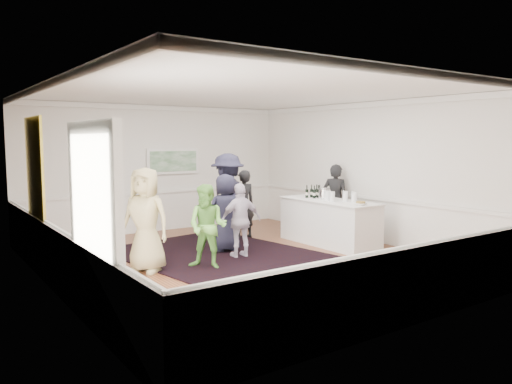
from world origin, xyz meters
TOP-DOWN VIEW (x-y plane):
  - floor at (0.00, 0.00)m, footprint 8.00×8.00m
  - ceiling at (0.00, 0.00)m, footprint 7.00×8.00m
  - wall_left at (-3.50, 0.00)m, footprint 0.02×8.00m
  - wall_right at (3.50, 0.00)m, footprint 0.02×8.00m
  - wall_back at (0.00, 4.00)m, footprint 7.00×0.02m
  - wall_front at (0.00, -4.00)m, footprint 7.00×0.02m
  - wainscoting at (0.00, 0.00)m, footprint 7.00×8.00m
  - mirror at (-3.45, 1.30)m, footprint 0.05×1.25m
  - doorway at (-3.45, -1.90)m, footprint 0.10×1.78m
  - landscape_painting at (0.40, 3.95)m, footprint 1.44×0.06m
  - area_rug at (-0.15, 0.70)m, footprint 3.93×4.80m
  - serving_table at (2.41, 0.24)m, footprint 0.93×2.46m
  - bartender at (3.20, 0.86)m, footprint 0.67×0.76m
  - guest_tan at (-1.86, 0.37)m, footprint 1.03×1.08m
  - guest_green at (-0.84, -0.04)m, footprint 0.93×0.94m
  - guest_lilac at (0.11, 0.32)m, footprint 0.91×0.47m
  - guest_dark_a at (0.58, 1.56)m, footprint 1.51×1.29m
  - guest_dark_b at (1.24, 1.94)m, footprint 0.62×0.44m
  - guest_navy at (0.15, 0.94)m, footprint 0.87×0.64m
  - wine_bottles at (2.46, 0.79)m, footprint 0.36×0.27m
  - juice_pitchers at (2.38, -0.04)m, footprint 0.40×0.74m
  - ice_bucket at (2.44, 0.45)m, footprint 0.26×0.26m
  - nut_bowl at (2.35, -0.76)m, footprint 0.25×0.25m

SIDE VIEW (x-z plane):
  - floor at x=0.00m, z-range 0.00..0.00m
  - area_rug at x=-0.15m, z-range 0.00..0.02m
  - wainscoting at x=0.00m, z-range 0.00..1.00m
  - serving_table at x=2.41m, z-range 0.00..1.00m
  - guest_lilac at x=0.11m, z-range 0.00..1.48m
  - guest_green at x=-0.84m, z-range 0.00..1.53m
  - guest_dark_b at x=1.24m, z-range 0.00..1.62m
  - guest_navy at x=0.15m, z-range 0.00..1.63m
  - bartender at x=3.20m, z-range 0.00..1.75m
  - guest_tan at x=-1.86m, z-range 0.00..1.86m
  - guest_dark_a at x=0.58m, z-range 0.00..2.03m
  - nut_bowl at x=2.35m, z-range 1.00..1.07m
  - ice_bucket at x=2.44m, z-range 0.99..1.23m
  - juice_pitchers at x=2.38m, z-range 1.00..1.24m
  - wine_bottles at x=2.46m, z-range 1.00..1.31m
  - doorway at x=-3.45m, z-range 0.14..2.70m
  - wall_left at x=-3.50m, z-range 0.00..3.20m
  - wall_right at x=3.50m, z-range 0.00..3.20m
  - wall_back at x=0.00m, z-range 0.00..3.20m
  - wall_front at x=0.00m, z-range 0.00..3.20m
  - landscape_painting at x=0.40m, z-range 1.45..2.11m
  - mirror at x=-3.45m, z-range 0.88..2.73m
  - ceiling at x=0.00m, z-range 3.19..3.21m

